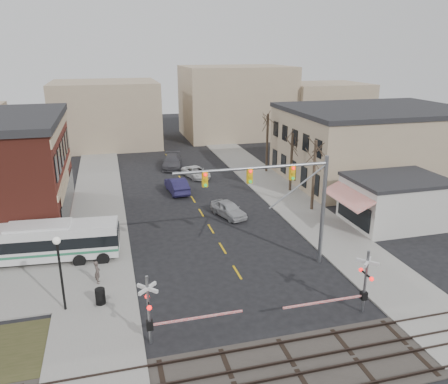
# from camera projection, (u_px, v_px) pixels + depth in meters

# --- Properties ---
(ground) EXTENTS (160.00, 160.00, 0.00)m
(ground) POSITION_uv_depth(u_px,v_px,m) (246.00, 287.00, 28.70)
(ground) COLOR black
(ground) RESTS_ON ground
(sidewalk_west) EXTENTS (5.00, 60.00, 0.12)m
(sidewalk_west) POSITION_uv_depth(u_px,v_px,m) (98.00, 201.00, 44.69)
(sidewalk_west) COLOR gray
(sidewalk_west) RESTS_ON ground
(sidewalk_east) EXTENTS (5.00, 60.00, 0.12)m
(sidewalk_east) POSITION_uv_depth(u_px,v_px,m) (272.00, 186.00, 49.35)
(sidewalk_east) COLOR gray
(sidewalk_east) RESTS_ON ground
(ballast_strip) EXTENTS (160.00, 5.00, 0.06)m
(ballast_strip) POSITION_uv_depth(u_px,v_px,m) (295.00, 368.00, 21.35)
(ballast_strip) COLOR #332D28
(ballast_strip) RESTS_ON ground
(rail_tracks) EXTENTS (160.00, 3.91, 0.14)m
(rail_tracks) POSITION_uv_depth(u_px,v_px,m) (296.00, 367.00, 21.33)
(rail_tracks) COLOR #2D231E
(rail_tracks) RESTS_ON ground
(tan_building) EXTENTS (20.30, 15.30, 8.50)m
(tan_building) POSITION_uv_depth(u_px,v_px,m) (373.00, 144.00, 51.09)
(tan_building) COLOR tan
(tan_building) RESTS_ON ground
(awning_shop) EXTENTS (9.74, 6.20, 4.30)m
(awning_shop) POSITION_uv_depth(u_px,v_px,m) (395.00, 201.00, 38.35)
(awning_shop) COLOR beige
(awning_shop) RESTS_ON ground
(tree_east_a) EXTENTS (0.28, 0.28, 6.75)m
(tree_east_a) POSITION_uv_depth(u_px,v_px,m) (314.00, 175.00, 41.18)
(tree_east_a) COLOR #382B21
(tree_east_a) RESTS_ON sidewalk_east
(tree_east_b) EXTENTS (0.28, 0.28, 6.30)m
(tree_east_b) POSITION_uv_depth(u_px,v_px,m) (291.00, 162.00, 46.82)
(tree_east_b) COLOR #382B21
(tree_east_b) RESTS_ON sidewalk_east
(tree_east_c) EXTENTS (0.28, 0.28, 7.20)m
(tree_east_c) POSITION_uv_depth(u_px,v_px,m) (267.00, 143.00, 54.07)
(tree_east_c) COLOR #382B21
(tree_east_c) RESTS_ON sidewalk_east
(transit_bus) EXTENTS (11.17, 3.29, 2.83)m
(transit_bus) POSITION_uv_depth(u_px,v_px,m) (41.00, 242.00, 31.51)
(transit_bus) COLOR silver
(transit_bus) RESTS_ON ground
(traffic_signal_mast) EXTENTS (10.70, 0.30, 8.00)m
(traffic_signal_mast) POSITION_uv_depth(u_px,v_px,m) (286.00, 190.00, 29.53)
(traffic_signal_mast) COLOR gray
(traffic_signal_mast) RESTS_ON ground
(rr_crossing_west) EXTENTS (5.60, 1.36, 4.00)m
(rr_crossing_west) POSITION_uv_depth(u_px,v_px,m) (157.00, 310.00, 22.74)
(rr_crossing_west) COLOR gray
(rr_crossing_west) RESTS_ON ground
(rr_crossing_east) EXTENTS (5.60, 1.36, 4.00)m
(rr_crossing_east) POSITION_uv_depth(u_px,v_px,m) (359.00, 283.00, 25.28)
(rr_crossing_east) COLOR gray
(rr_crossing_east) RESTS_ON ground
(street_lamp) EXTENTS (0.44, 0.44, 4.70)m
(street_lamp) POSITION_uv_depth(u_px,v_px,m) (59.00, 259.00, 25.00)
(street_lamp) COLOR black
(street_lamp) RESTS_ON sidewalk_west
(trash_bin) EXTENTS (0.60, 0.60, 1.00)m
(trash_bin) POSITION_uv_depth(u_px,v_px,m) (100.00, 296.00, 26.46)
(trash_bin) COLOR black
(trash_bin) RESTS_ON sidewalk_west
(car_a) EXTENTS (2.99, 4.62, 1.46)m
(car_a) POSITION_uv_depth(u_px,v_px,m) (228.00, 209.00, 40.44)
(car_a) COLOR #A1A2A5
(car_a) RESTS_ON ground
(car_b) EXTENTS (2.16, 5.14, 1.65)m
(car_b) POSITION_uv_depth(u_px,v_px,m) (177.00, 185.00, 47.14)
(car_b) COLOR #1D1940
(car_b) RESTS_ON ground
(car_c) EXTENTS (3.24, 5.02, 1.29)m
(car_c) POSITION_uv_depth(u_px,v_px,m) (196.00, 172.00, 52.74)
(car_c) COLOR silver
(car_c) RESTS_ON ground
(car_d) EXTENTS (3.44, 6.09, 1.66)m
(car_d) POSITION_uv_depth(u_px,v_px,m) (172.00, 161.00, 56.93)
(car_d) COLOR #454449
(car_d) RESTS_ON ground
(pedestrian_near) EXTENTS (0.39, 0.59, 1.58)m
(pedestrian_near) POSITION_uv_depth(u_px,v_px,m) (97.00, 272.00, 28.73)
(pedestrian_near) COLOR #514641
(pedestrian_near) RESTS_ON sidewalk_west
(pedestrian_far) EXTENTS (1.10, 1.10, 1.80)m
(pedestrian_far) POSITION_uv_depth(u_px,v_px,m) (90.00, 247.00, 32.12)
(pedestrian_far) COLOR #374561
(pedestrian_far) RESTS_ON sidewalk_west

